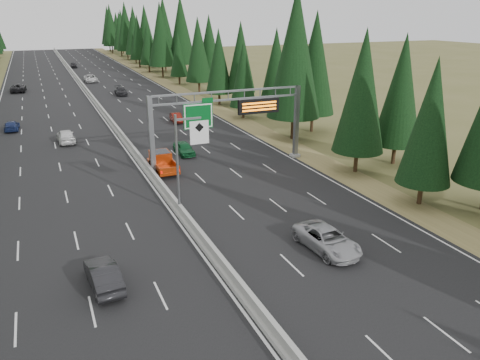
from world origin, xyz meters
name	(u,v)px	position (x,y,z in m)	size (l,w,h in m)	color
road	(93,100)	(0.00, 80.00, 0.04)	(32.00, 260.00, 0.08)	black
shoulder_right	(187,94)	(17.80, 80.00, 0.03)	(3.60, 260.00, 0.06)	olive
median_barrier	(93,98)	(0.00, 80.00, 0.41)	(0.70, 260.00, 0.85)	gray
sign_gantry	(235,116)	(8.92, 34.88, 5.27)	(16.75, 0.98, 7.80)	slate
hov_sign_pole	(185,157)	(0.58, 24.97, 4.72)	(2.80, 0.50, 8.00)	slate
tree_row_right	(199,44)	(21.90, 83.96, 9.19)	(12.45, 241.94, 18.94)	black
silver_minivan	(327,239)	(7.41, 15.36, 0.84)	(2.51, 5.45, 1.51)	#98999D
red_pickup	(162,160)	(1.50, 36.35, 1.09)	(2.00, 5.60, 1.82)	black
car_ahead_green	(184,148)	(5.16, 40.70, 0.78)	(1.66, 4.12, 1.40)	#13552A
car_ahead_dkred	(176,118)	(8.96, 56.88, 0.72)	(1.36, 3.89, 1.28)	#63150E
car_ahead_dkgrey	(121,91)	(5.68, 83.73, 0.83)	(2.10, 5.16, 1.50)	black
car_ahead_white	(91,78)	(2.49, 104.19, 0.87)	(2.64, 5.72, 1.59)	silver
car_ahead_far	(74,65)	(1.50, 135.87, 0.82)	(1.74, 4.33, 1.48)	black
car_onc_near	(103,275)	(-7.02, 16.73, 0.83)	(1.58, 4.53, 1.49)	black
car_onc_blue	(12,126)	(-12.88, 60.79, 0.71)	(1.78, 4.37, 1.27)	navy
car_onc_white	(66,136)	(-6.61, 51.28, 0.90)	(1.94, 4.82, 1.64)	silver
car_onc_far	(18,88)	(-12.44, 95.66, 0.88)	(2.67, 5.78, 1.61)	black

